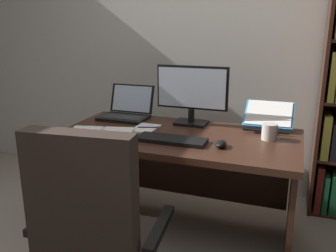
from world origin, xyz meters
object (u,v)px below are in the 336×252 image
(computer_mouse, at_px, (221,144))
(coffee_mug, at_px, (269,132))
(keyboard, at_px, (172,140))
(monitor, at_px, (192,95))
(laptop, at_px, (126,111))
(desk, at_px, (181,160))
(open_binder, at_px, (99,134))
(office_chair, at_px, (97,246))
(pen, at_px, (148,127))
(notepad, at_px, (146,128))
(reading_stand_with_book, at_px, (268,116))

(computer_mouse, xyz_separation_m, coffee_mug, (0.25, 0.24, 0.03))
(computer_mouse, bearing_deg, keyboard, 180.00)
(monitor, height_order, laptop, monitor)
(desk, bearing_deg, open_binder, -147.83)
(laptop, xyz_separation_m, computer_mouse, (0.81, -0.43, -0.03))
(desk, height_order, open_binder, open_binder)
(desk, height_order, keyboard, keyboard)
(laptop, xyz_separation_m, coffee_mug, (1.06, -0.18, -0.00))
(keyboard, distance_m, computer_mouse, 0.30)
(office_chair, bearing_deg, laptop, 103.05)
(pen, bearing_deg, coffee_mug, 3.38)
(notepad, bearing_deg, office_chair, -81.78)
(office_chair, relative_size, reading_stand_with_book, 3.14)
(monitor, height_order, coffee_mug, monitor)
(open_binder, bearing_deg, reading_stand_with_book, 15.19)
(open_binder, relative_size, pen, 3.41)
(desk, relative_size, notepad, 7.26)
(office_chair, bearing_deg, pen, 91.04)
(notepad, bearing_deg, coffee_mug, 3.29)
(keyboard, bearing_deg, open_binder, -173.90)
(keyboard, xyz_separation_m, reading_stand_with_book, (0.52, 0.49, 0.07))
(keyboard, xyz_separation_m, open_binder, (-0.47, -0.05, -0.00))
(computer_mouse, height_order, coffee_mug, coffee_mug)
(laptop, height_order, computer_mouse, laptop)
(keyboard, xyz_separation_m, notepad, (-0.25, 0.20, -0.01))
(office_chair, height_order, computer_mouse, office_chair)
(laptop, relative_size, computer_mouse, 3.35)
(reading_stand_with_book, height_order, coffee_mug, reading_stand_with_book)
(monitor, relative_size, reading_stand_with_book, 1.57)
(monitor, distance_m, keyboard, 0.47)
(monitor, bearing_deg, notepad, -138.66)
(pen, bearing_deg, open_binder, -133.23)
(open_binder, distance_m, notepad, 0.33)
(computer_mouse, distance_m, coffee_mug, 0.35)
(desk, height_order, monitor, monitor)
(office_chair, height_order, reading_stand_with_book, office_chair)
(office_chair, relative_size, monitor, 2.00)
(desk, xyz_separation_m, monitor, (0.01, 0.19, 0.41))
(reading_stand_with_book, height_order, notepad, reading_stand_with_book)
(reading_stand_with_book, distance_m, open_binder, 1.13)
(desk, distance_m, office_chair, 0.93)
(office_chair, height_order, notepad, office_chair)
(desk, relative_size, open_binder, 3.20)
(keyboard, bearing_deg, monitor, 90.00)
(laptop, bearing_deg, reading_stand_with_book, 3.58)
(monitor, relative_size, keyboard, 1.20)
(pen, bearing_deg, desk, 9.52)
(monitor, distance_m, open_binder, 0.69)
(reading_stand_with_book, bearing_deg, monitor, -172.27)
(open_binder, height_order, notepad, open_binder)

